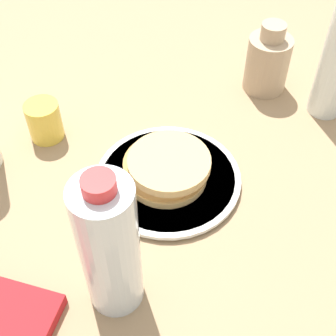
{
  "coord_description": "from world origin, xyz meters",
  "views": [
    {
      "loc": [
        0.04,
        -0.52,
        0.59
      ],
      "look_at": [
        -0.02,
        -0.03,
        0.03
      ],
      "focal_mm": 50.0,
      "sensor_mm": 36.0,
      "label": 1
    }
  ],
  "objects": [
    {
      "name": "ground_plane",
      "position": [
        0.0,
        0.0,
        0.0
      ],
      "size": [
        4.0,
        4.0,
        0.0
      ],
      "primitive_type": "plane",
      "color": "#9E7F5B"
    },
    {
      "name": "pancake_stack",
      "position": [
        -0.03,
        -0.03,
        0.03
      ],
      "size": [
        0.14,
        0.14,
        0.05
      ],
      "color": "#DCB46B",
      "rests_on": "plate"
    },
    {
      "name": "plate",
      "position": [
        -0.02,
        -0.03,
        0.01
      ],
      "size": [
        0.24,
        0.24,
        0.01
      ],
      "color": "silver",
      "rests_on": "ground_plane"
    },
    {
      "name": "water_bottle_near",
      "position": [
        -0.07,
        -0.23,
        0.11
      ],
      "size": [
        0.07,
        0.07,
        0.24
      ],
      "color": "silver",
      "rests_on": "ground_plane"
    },
    {
      "name": "juice_glass",
      "position": [
        -0.25,
        0.06,
        0.04
      ],
      "size": [
        0.06,
        0.06,
        0.07
      ],
      "color": "yellow",
      "rests_on": "ground_plane"
    },
    {
      "name": "cream_jug",
      "position": [
        0.14,
        0.25,
        0.06
      ],
      "size": [
        0.08,
        0.08,
        0.14
      ],
      "color": "tan",
      "rests_on": "ground_plane"
    }
  ]
}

